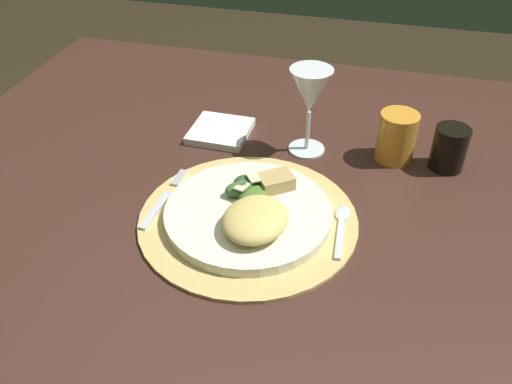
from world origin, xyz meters
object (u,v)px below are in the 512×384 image
spoon (342,222)px  dining_table (279,246)px  fork (162,201)px  amber_tumbler (397,137)px  dinner_plate (248,213)px  napkin (220,131)px  dark_tumbler (449,148)px  wine_glass (310,94)px

spoon → dining_table: bearing=151.7°
fork → amber_tumbler: 0.43m
dinner_plate → napkin: dinner_plate is taller
napkin → dark_tumbler: size_ratio=1.42×
dinner_plate → fork: size_ratio=1.61×
dinner_plate → spoon: bearing=9.0°
fork → wine_glass: size_ratio=1.00×
dinner_plate → spoon: size_ratio=2.09×
dinner_plate → spoon: 0.15m
napkin → dark_tumbler: (0.43, -0.01, 0.03)m
fork → wine_glass: bearing=48.4°
napkin → fork: bearing=-96.0°
napkin → wine_glass: (0.17, -0.01, 0.11)m
fork → spoon: size_ratio=1.30×
dining_table → napkin: size_ratio=11.93×
napkin → spoon: bearing=-39.1°
fork → dinner_plate: bearing=-1.1°
napkin → dark_tumbler: 0.43m
amber_tumbler → dark_tumbler: bearing=-3.9°
amber_tumbler → dark_tumbler: size_ratio=1.14×
fork → napkin: (0.02, 0.24, -0.00)m
spoon → dark_tumbler: bearing=52.8°
dinner_plate → dark_tumbler: bearing=37.4°
dining_table → spoon: bearing=-28.3°
amber_tumbler → dark_tumbler: 0.09m
dinner_plate → fork: (-0.15, 0.00, -0.01)m
dinner_plate → spoon: (0.15, 0.02, -0.01)m
wine_glass → amber_tumbler: wine_glass is taller
fork → wine_glass: wine_glass is taller
spoon → fork: bearing=-176.1°
napkin → dining_table: bearing=-45.1°
wine_glass → dark_tumbler: wine_glass is taller
dining_table → napkin: 0.26m
napkin → amber_tumbler: size_ratio=1.24×
dinner_plate → dark_tumbler: size_ratio=3.30×
dining_table → dinner_plate: 0.16m
fork → dark_tumbler: size_ratio=2.05×
fork → dark_tumbler: 0.51m
wine_glass → fork: bearing=-131.6°
napkin → amber_tumbler: 0.34m
dining_table → fork: (-0.18, -0.08, 0.13)m
dining_table → amber_tumbler: size_ratio=14.82×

